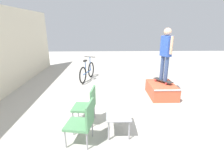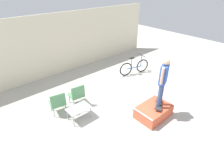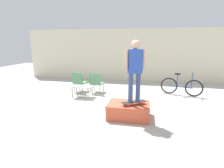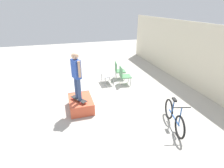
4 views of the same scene
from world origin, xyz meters
The scene contains 9 objects.
ground_plane centered at (0.00, 0.00, 0.00)m, with size 24.00×24.00×0.00m, color #B7B2A8.
house_wall_back centered at (0.00, 4.76, 1.50)m, with size 12.00×0.06×3.00m.
skate_ramp_box centered at (0.93, -0.65, 0.22)m, with size 1.25×0.86×0.46m.
skateboard_on_ramp centered at (1.09, -0.73, 0.52)m, with size 0.73×0.56×0.07m.
person_skater centered at (1.09, -0.73, 1.56)m, with size 0.54×0.32×1.74m.
coffee_table centered at (-1.15, 0.99, 0.41)m, with size 0.81×0.53×0.47m.
patio_chair_left centered at (-1.56, 1.72, 0.51)m, with size 0.60×0.60×0.92m.
patio_chair_right centered at (-0.76, 1.72, 0.51)m, with size 0.57×0.57×0.92m.
bicycle centered at (2.90, 2.11, 0.38)m, with size 1.67×0.61×0.99m.
Camera 3 is at (1.40, -5.57, 2.18)m, focal length 28.00 mm.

